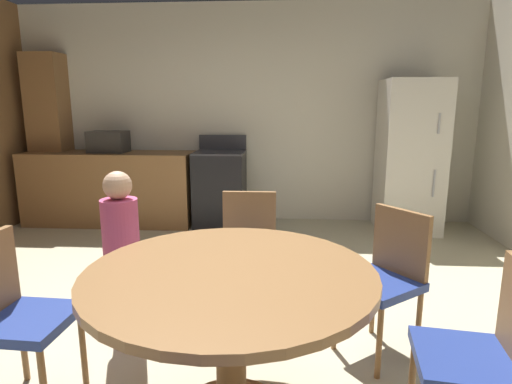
% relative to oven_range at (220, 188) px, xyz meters
% --- Properties ---
extents(ground_plane, '(14.00, 14.00, 0.00)m').
position_rel_oven_range_xyz_m(ground_plane, '(0.29, -2.77, -0.47)').
color(ground_plane, beige).
extents(wall_back, '(6.03, 0.12, 2.70)m').
position_rel_oven_range_xyz_m(wall_back, '(0.29, 0.40, 0.88)').
color(wall_back, silver).
rests_on(wall_back, ground).
extents(kitchen_counter, '(2.08, 0.60, 0.90)m').
position_rel_oven_range_xyz_m(kitchen_counter, '(-1.39, -0.00, -0.02)').
color(kitchen_counter, olive).
rests_on(kitchen_counter, ground).
extents(pantry_column, '(0.44, 0.36, 2.10)m').
position_rel_oven_range_xyz_m(pantry_column, '(-2.21, 0.18, 0.58)').
color(pantry_column, olive).
rests_on(pantry_column, ground).
extents(oven_range, '(0.60, 0.60, 1.10)m').
position_rel_oven_range_xyz_m(oven_range, '(0.00, 0.00, 0.00)').
color(oven_range, black).
rests_on(oven_range, ground).
extents(refrigerator, '(0.68, 0.68, 1.76)m').
position_rel_oven_range_xyz_m(refrigerator, '(2.25, -0.05, 0.41)').
color(refrigerator, silver).
rests_on(refrigerator, ground).
extents(microwave, '(0.44, 0.32, 0.26)m').
position_rel_oven_range_xyz_m(microwave, '(-1.37, -0.00, 0.56)').
color(microwave, '#2D2B28').
rests_on(microwave, kitchen_counter).
extents(dining_table, '(1.29, 1.29, 0.76)m').
position_rel_oven_range_xyz_m(dining_table, '(0.56, -3.31, 0.14)').
color(dining_table, olive).
rests_on(dining_table, ground).
extents(chair_north, '(0.40, 0.40, 0.87)m').
position_rel_oven_range_xyz_m(chair_north, '(0.54, -2.24, 0.03)').
color(chair_north, olive).
rests_on(chair_north, ground).
extents(chair_west, '(0.42, 0.42, 0.87)m').
position_rel_oven_range_xyz_m(chair_west, '(-0.50, -3.26, 0.03)').
color(chair_west, olive).
rests_on(chair_west, ground).
extents(chair_east, '(0.45, 0.45, 0.87)m').
position_rel_oven_range_xyz_m(chair_east, '(1.61, -3.45, 0.03)').
color(chair_east, olive).
rests_on(chair_east, ground).
extents(chair_northeast, '(0.56, 0.56, 0.87)m').
position_rel_oven_range_xyz_m(chair_northeast, '(1.40, -2.66, 0.03)').
color(chair_northeast, olive).
rests_on(chair_northeast, ground).
extents(person_child, '(0.31, 0.31, 1.09)m').
position_rel_oven_range_xyz_m(person_child, '(-0.20, -2.66, 0.11)').
color(person_child, '#8C337A').
rests_on(person_child, ground).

